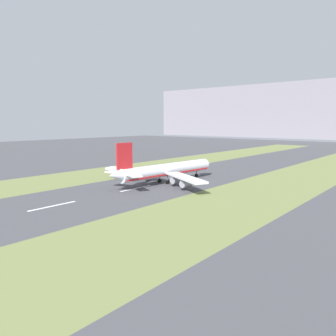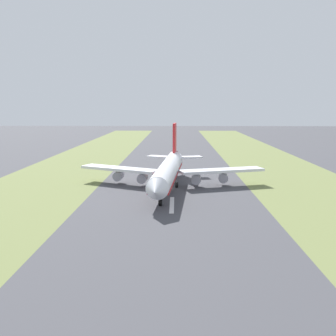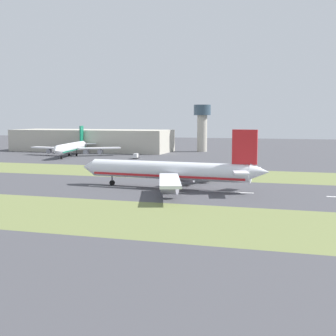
{
  "view_description": "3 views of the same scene",
  "coord_description": "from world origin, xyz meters",
  "px_view_note": "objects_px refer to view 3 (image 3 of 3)",
  "views": [
    {
      "loc": [
        101.56,
        -116.63,
        28.7
      ],
      "look_at": [
        1.49,
        1.56,
        7.0
      ],
      "focal_mm": 35.0,
      "sensor_mm": 36.0,
      "label": 1
    },
    {
      "loc": [
        -1.17,
        126.23,
        26.84
      ],
      "look_at": [
        1.49,
        1.56,
        7.0
      ],
      "focal_mm": 42.0,
      "sensor_mm": 36.0,
      "label": 2
    },
    {
      "loc": [
        -148.88,
        -43.34,
        23.88
      ],
      "look_at": [
        1.49,
        1.56,
        7.0
      ],
      "focal_mm": 50.0,
      "sensor_mm": 36.0,
      "label": 3
    }
  ],
  "objects_px": {
    "terminal_building": "(92,140)",
    "airplane_parked_apron": "(72,147)",
    "service_truck": "(136,156)",
    "airplane_main_jet": "(173,171)",
    "control_tower": "(202,123)"
  },
  "relations": [
    {
      "from": "control_tower",
      "to": "service_truck",
      "type": "height_order",
      "value": "control_tower"
    },
    {
      "from": "terminal_building",
      "to": "service_truck",
      "type": "bearing_deg",
      "value": -133.08
    },
    {
      "from": "terminal_building",
      "to": "airplane_parked_apron",
      "type": "height_order",
      "value": "airplane_parked_apron"
    },
    {
      "from": "airplane_main_jet",
      "to": "control_tower",
      "type": "height_order",
      "value": "control_tower"
    },
    {
      "from": "service_truck",
      "to": "airplane_main_jet",
      "type": "bearing_deg",
      "value": -153.43
    },
    {
      "from": "terminal_building",
      "to": "service_truck",
      "type": "height_order",
      "value": "terminal_building"
    },
    {
      "from": "control_tower",
      "to": "service_truck",
      "type": "bearing_deg",
      "value": 160.14
    },
    {
      "from": "service_truck",
      "to": "terminal_building",
      "type": "bearing_deg",
      "value": 46.92
    },
    {
      "from": "terminal_building",
      "to": "airplane_parked_apron",
      "type": "bearing_deg",
      "value": -170.11
    },
    {
      "from": "airplane_main_jet",
      "to": "terminal_building",
      "type": "height_order",
      "value": "airplane_main_jet"
    },
    {
      "from": "control_tower",
      "to": "airplane_parked_apron",
      "type": "xyz_separation_m",
      "value": [
        -62.49,
        69.06,
        -14.81
      ]
    },
    {
      "from": "terminal_building",
      "to": "control_tower",
      "type": "bearing_deg",
      "value": -75.93
    },
    {
      "from": "service_truck",
      "to": "control_tower",
      "type": "bearing_deg",
      "value": -19.86
    },
    {
      "from": "airplane_main_jet",
      "to": "control_tower",
      "type": "xyz_separation_m",
      "value": [
        174.29,
        28.68,
        14.32
      ]
    },
    {
      "from": "terminal_building",
      "to": "airplane_parked_apron",
      "type": "xyz_separation_m",
      "value": [
        -43.28,
        -7.54,
        -2.18
      ]
    }
  ]
}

